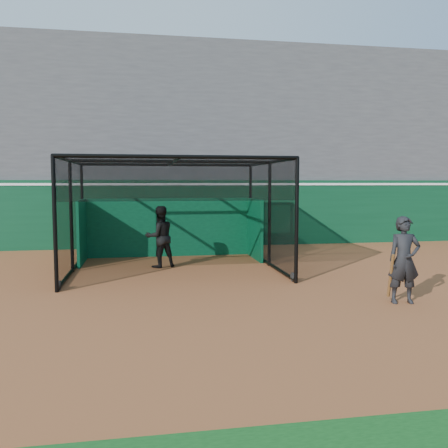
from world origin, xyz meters
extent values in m
plane|color=#95522B|center=(0.00, 0.00, 0.00)|extent=(120.00, 120.00, 0.00)
cube|color=#0A3B21|center=(0.00, 8.50, 1.25)|extent=(50.00, 0.45, 2.50)
cube|color=white|center=(0.00, 8.50, 2.35)|extent=(50.00, 0.50, 0.08)
cube|color=#4C4C4F|center=(0.00, 12.38, 3.88)|extent=(50.00, 7.85, 7.75)
cube|color=#4C4C4F|center=(0.00, 15.80, 8.35)|extent=(50.00, 0.30, 1.20)
cube|color=#085531|center=(-0.75, 6.14, 0.95)|extent=(5.38, 0.10, 1.90)
cylinder|color=black|center=(-3.50, 1.58, 0.11)|extent=(0.08, 0.22, 0.22)
cylinder|color=black|center=(2.00, 1.58, 0.11)|extent=(0.08, 0.22, 0.22)
cylinder|color=black|center=(-3.50, 6.06, 0.11)|extent=(0.08, 0.22, 0.22)
cylinder|color=black|center=(2.00, 6.06, 0.11)|extent=(0.08, 0.22, 0.22)
imported|color=black|center=(-1.13, 4.13, 0.87)|extent=(1.02, 0.91, 1.75)
imported|color=black|center=(3.52, -0.78, 0.87)|extent=(0.69, 0.51, 1.74)
cylinder|color=#593819|center=(3.27, -0.73, 0.55)|extent=(0.15, 0.35, 0.91)
camera|label=1|loc=(-1.62, -9.37, 2.41)|focal=38.00mm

